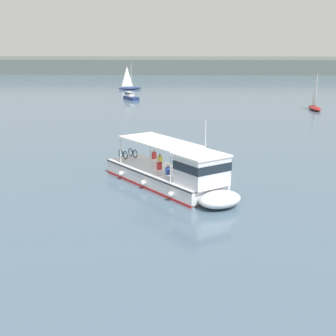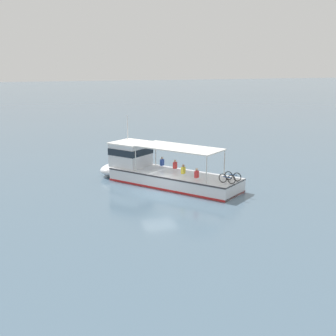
# 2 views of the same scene
# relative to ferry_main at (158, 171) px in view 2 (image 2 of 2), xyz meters

# --- Properties ---
(ground_plane) EXTENTS (400.00, 400.00, 0.00)m
(ground_plane) POSITION_rel_ferry_main_xyz_m (0.76, 2.77, -1.02)
(ground_plane) COLOR slate
(ferry_main) EXTENTS (10.14, 12.00, 5.32)m
(ferry_main) POSITION_rel_ferry_main_xyz_m (0.00, 0.00, 0.00)
(ferry_main) COLOR silver
(ferry_main) RESTS_ON ground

